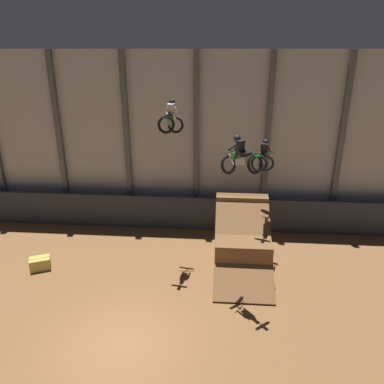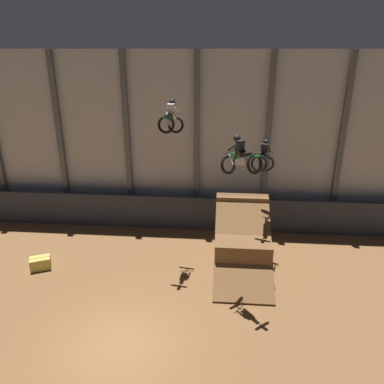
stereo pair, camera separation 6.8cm
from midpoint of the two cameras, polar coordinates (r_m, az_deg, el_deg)
name	(u,v)px [view 2 (the right image)]	position (r m, az deg, el deg)	size (l,w,h in m)	color
ground_plane	(120,345)	(14.16, -10.76, -21.98)	(60.00, 60.00, 0.00)	brown
arena_back_wall	(162,142)	(20.75, -4.47, 7.63)	(32.00, 0.40, 9.55)	#ADB2B7
lower_barrier	(162,212)	(21.16, -4.55, -3.05)	(31.36, 0.20, 1.91)	#2D333D
dirt_ramp	(242,242)	(17.95, 7.70, -7.57)	(2.52, 4.86, 3.02)	brown
rider_bike_left_air	(171,119)	(16.07, -3.06, 11.00)	(0.98, 1.78, 1.58)	black
rider_bike_center_air	(240,158)	(13.65, 7.52, 5.15)	(1.63, 1.72, 1.61)	black
rider_bike_right_air	(263,158)	(16.87, 10.95, 5.08)	(1.26, 1.80, 1.61)	black
hay_bale_trackside	(40,263)	(18.96, -22.01, -10.02)	(1.07, 0.92, 0.57)	#CCB751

